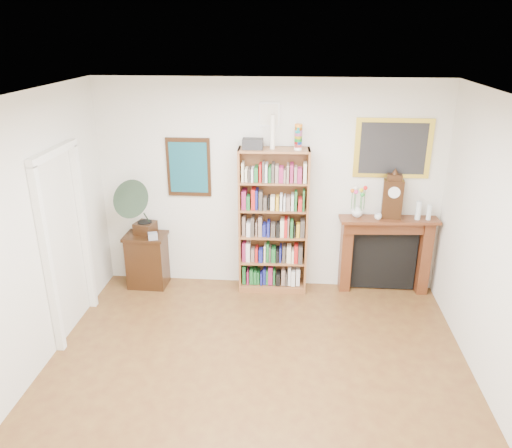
# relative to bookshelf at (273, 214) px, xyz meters

# --- Properties ---
(room) EXTENTS (4.51, 5.01, 2.81)m
(room) POSITION_rel_bookshelf_xyz_m (-0.07, -2.32, 0.31)
(room) COLOR #552E1A
(room) RESTS_ON ground
(door_casing) EXTENTS (0.08, 1.02, 2.17)m
(door_casing) POSITION_rel_bookshelf_xyz_m (-2.28, -1.12, 0.17)
(door_casing) COLOR white
(door_casing) RESTS_ON left_wall
(teal_poster) EXTENTS (0.58, 0.04, 0.78)m
(teal_poster) POSITION_rel_bookshelf_xyz_m (-1.12, 0.16, 0.56)
(teal_poster) COLOR black
(teal_poster) RESTS_ON back_wall
(small_picture) EXTENTS (0.26, 0.04, 0.30)m
(small_picture) POSITION_rel_bookshelf_xyz_m (-0.07, 0.16, 1.26)
(small_picture) COLOR white
(small_picture) RESTS_ON back_wall
(gilt_painting) EXTENTS (0.95, 0.04, 0.75)m
(gilt_painting) POSITION_rel_bookshelf_xyz_m (1.48, 0.16, 0.86)
(gilt_painting) COLOR gold
(gilt_painting) RESTS_ON back_wall
(bookshelf) EXTENTS (0.91, 0.35, 2.25)m
(bookshelf) POSITION_rel_bookshelf_xyz_m (0.00, 0.00, 0.00)
(bookshelf) COLOR brown
(bookshelf) RESTS_ON floor
(side_cabinet) EXTENTS (0.56, 0.41, 0.75)m
(side_cabinet) POSITION_rel_bookshelf_xyz_m (-1.72, -0.04, -0.71)
(side_cabinet) COLOR black
(side_cabinet) RESTS_ON floor
(fireplace) EXTENTS (1.28, 0.39, 1.07)m
(fireplace) POSITION_rel_bookshelf_xyz_m (1.49, 0.09, -0.47)
(fireplace) COLOR #492011
(fireplace) RESTS_ON floor
(gramophone) EXTENTS (0.63, 0.72, 0.82)m
(gramophone) POSITION_rel_bookshelf_xyz_m (-1.73, -0.11, 0.12)
(gramophone) COLOR black
(gramophone) RESTS_ON side_cabinet
(cd_stack) EXTENTS (0.15, 0.15, 0.08)m
(cd_stack) POSITION_rel_bookshelf_xyz_m (-1.58, -0.17, -0.30)
(cd_stack) COLOR #A4A5B0
(cd_stack) RESTS_ON side_cabinet
(mantel_clock) EXTENTS (0.27, 0.17, 0.58)m
(mantel_clock) POSITION_rel_bookshelf_xyz_m (1.51, 0.05, 0.26)
(mantel_clock) COLOR black
(mantel_clock) RESTS_ON fireplace
(flower_vase) EXTENTS (0.19, 0.19, 0.16)m
(flower_vase) POSITION_rel_bookshelf_xyz_m (1.09, 0.06, 0.05)
(flower_vase) COLOR silver
(flower_vase) RESTS_ON fireplace
(teacup) EXTENTS (0.10, 0.10, 0.07)m
(teacup) POSITION_rel_bookshelf_xyz_m (1.34, -0.02, 0.01)
(teacup) COLOR silver
(teacup) RESTS_ON fireplace
(bottle_left) EXTENTS (0.07, 0.07, 0.24)m
(bottle_left) POSITION_rel_bookshelf_xyz_m (1.85, 0.02, 0.10)
(bottle_left) COLOR silver
(bottle_left) RESTS_ON fireplace
(bottle_right) EXTENTS (0.06, 0.06, 0.20)m
(bottle_right) POSITION_rel_bookshelf_xyz_m (1.98, 0.02, 0.08)
(bottle_right) COLOR silver
(bottle_right) RESTS_ON fireplace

